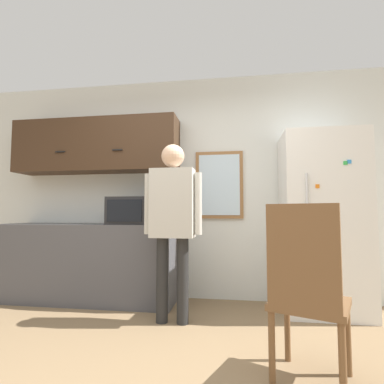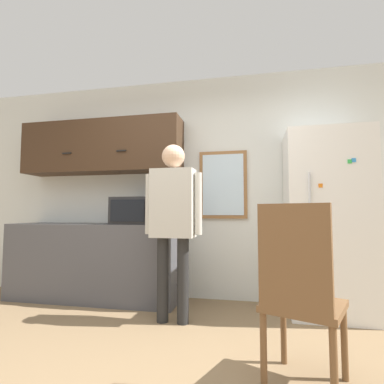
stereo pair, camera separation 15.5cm
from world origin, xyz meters
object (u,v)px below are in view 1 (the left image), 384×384
Objects in this scene: microwave at (135,211)px; person at (173,213)px; refrigerator at (323,222)px; chair at (307,288)px.

microwave is 0.71m from person.
refrigerator is 1.54m from chair.
chair is (1.55, -1.37, -0.47)m from microwave.
refrigerator is (1.49, 0.51, -0.09)m from person.
refrigerator reaches higher than person.
refrigerator is (2.03, 0.04, -0.12)m from microwave.
microwave is at bearing 140.15° from person.
refrigerator is at bearing 1.21° from microwave.
microwave is 2.03m from refrigerator.
person is at bearing -40.88° from microwave.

